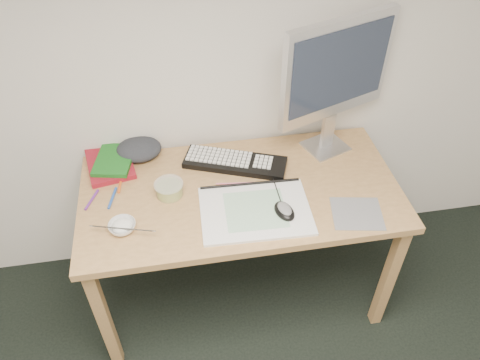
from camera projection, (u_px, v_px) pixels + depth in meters
The scene contains 18 objects.
desk at pixel (241, 203), 2.11m from camera, with size 1.40×0.70×0.75m.
mousepad at pixel (357, 213), 1.95m from camera, with size 0.21×0.19×0.00m, color slate.
sketchpad at pixel (255, 211), 1.95m from camera, with size 0.46×0.33×0.01m, color white.
keyboard at pixel (235, 162), 2.17m from camera, with size 0.47×0.15×0.03m, color black.
monitor at pixel (337, 73), 2.00m from camera, with size 0.54×0.23×0.65m.
mouse at pixel (285, 209), 1.92m from camera, with size 0.07×0.12×0.04m, color black.
rice_bowl at pixel (122, 227), 1.87m from camera, with size 0.11×0.11×0.03m, color white.
chopsticks at pixel (123, 229), 1.84m from camera, with size 0.02×0.02×0.26m, color #B9B9BC.
fruit_tub at pixel (169, 189), 2.01m from camera, with size 0.13×0.13×0.06m, color gold.
book_red at pixel (110, 164), 2.16m from camera, with size 0.20×0.26×0.03m, color maroon.
book_green at pixel (114, 160), 2.15m from camera, with size 0.16×0.22×0.02m, color #18631B.
cloth_lump at pixel (139, 149), 2.20m from camera, with size 0.18×0.15×0.07m, color #272A2F.
pencil_pink at pixel (236, 183), 2.08m from camera, with size 0.01×0.01×0.18m, color #D96C89.
pencil_tan at pixel (256, 186), 2.07m from camera, with size 0.01×0.01×0.16m, color tan.
pencil_black at pixel (257, 184), 2.08m from camera, with size 0.01×0.01×0.17m, color black.
marker_blue at pixel (112, 198), 2.01m from camera, with size 0.01×0.01×0.12m, color #204DAF.
marker_orange at pixel (120, 184), 2.08m from camera, with size 0.01×0.01×0.12m, color orange.
marker_purple at pixel (92, 200), 2.00m from camera, with size 0.01×0.01×0.12m, color #66268E.
Camera 1 is at (-0.21, -0.03, 2.17)m, focal length 35.00 mm.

